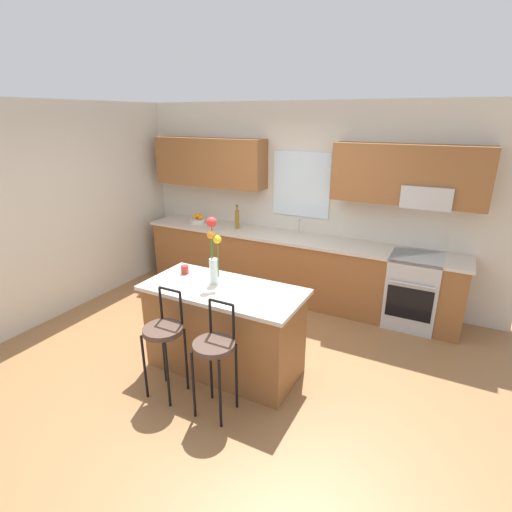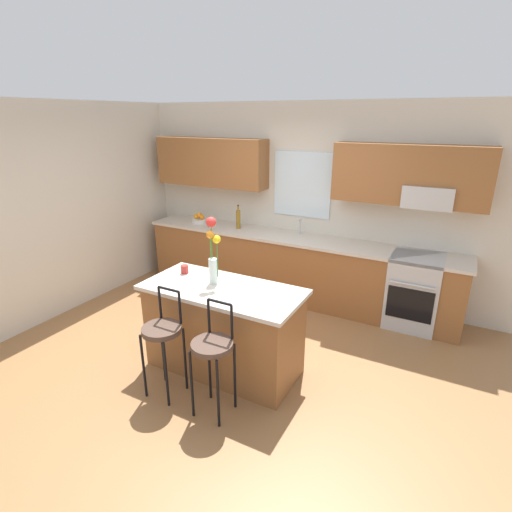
# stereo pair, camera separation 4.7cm
# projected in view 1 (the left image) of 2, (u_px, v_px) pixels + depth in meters

# --- Properties ---
(ground_plane) EXTENTS (14.00, 14.00, 0.00)m
(ground_plane) POSITION_uv_depth(u_px,v_px,m) (230.00, 355.00, 4.39)
(ground_plane) COLOR olive
(wall_left) EXTENTS (0.12, 4.60, 2.70)m
(wall_left) POSITION_uv_depth(u_px,v_px,m) (76.00, 207.00, 5.30)
(wall_left) COLOR beige
(wall_left) RESTS_ON ground
(back_wall_assembly) EXTENTS (5.60, 0.50, 2.70)m
(back_wall_assembly) POSITION_uv_depth(u_px,v_px,m) (303.00, 191.00, 5.53)
(back_wall_assembly) COLOR beige
(back_wall_assembly) RESTS_ON ground
(counter_run) EXTENTS (4.56, 0.64, 0.92)m
(counter_run) POSITION_uv_depth(u_px,v_px,m) (291.00, 267.00, 5.66)
(counter_run) COLOR brown
(counter_run) RESTS_ON ground
(sink_faucet) EXTENTS (0.02, 0.13, 0.23)m
(sink_faucet) POSITION_uv_depth(u_px,v_px,m) (299.00, 225.00, 5.56)
(sink_faucet) COLOR #B7BABC
(sink_faucet) RESTS_ON counter_run
(oven_range) EXTENTS (0.60, 0.64, 0.92)m
(oven_range) POSITION_uv_depth(u_px,v_px,m) (413.00, 290.00, 4.92)
(oven_range) COLOR #B7BABC
(oven_range) RESTS_ON ground
(kitchen_island) EXTENTS (1.60, 0.76, 0.92)m
(kitchen_island) POSITION_uv_depth(u_px,v_px,m) (224.00, 329.00, 4.02)
(kitchen_island) COLOR brown
(kitchen_island) RESTS_ON ground
(bar_stool_near) EXTENTS (0.36, 0.36, 1.04)m
(bar_stool_near) POSITION_uv_depth(u_px,v_px,m) (164.00, 334.00, 3.59)
(bar_stool_near) COLOR black
(bar_stool_near) RESTS_ON ground
(bar_stool_middle) EXTENTS (0.36, 0.36, 1.04)m
(bar_stool_middle) POSITION_uv_depth(u_px,v_px,m) (215.00, 350.00, 3.35)
(bar_stool_middle) COLOR black
(bar_stool_middle) RESTS_ON ground
(flower_vase) EXTENTS (0.16, 0.13, 0.68)m
(flower_vase) POSITION_uv_depth(u_px,v_px,m) (213.00, 252.00, 3.86)
(flower_vase) COLOR silver
(flower_vase) RESTS_ON kitchen_island
(mug_ceramic) EXTENTS (0.08, 0.08, 0.09)m
(mug_ceramic) POSITION_uv_depth(u_px,v_px,m) (185.00, 270.00, 4.20)
(mug_ceramic) COLOR #A52D28
(mug_ceramic) RESTS_ON kitchen_island
(fruit_bowl_oranges) EXTENTS (0.24, 0.24, 0.16)m
(fruit_bowl_oranges) POSITION_uv_depth(u_px,v_px,m) (198.00, 219.00, 6.18)
(fruit_bowl_oranges) COLOR silver
(fruit_bowl_oranges) RESTS_ON counter_run
(bottle_olive_oil) EXTENTS (0.06, 0.06, 0.36)m
(bottle_olive_oil) POSITION_uv_depth(u_px,v_px,m) (237.00, 219.00, 5.83)
(bottle_olive_oil) COLOR olive
(bottle_olive_oil) RESTS_ON counter_run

